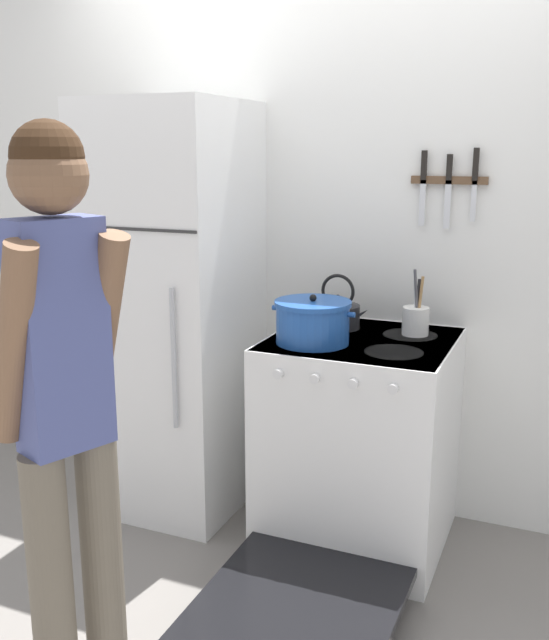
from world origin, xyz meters
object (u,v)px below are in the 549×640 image
stove_range (357,445)px  person (65,399)px  refrigerator (175,311)px  utensil_jar (416,320)px  dutch_oven_pot (313,322)px  tea_kettle (338,312)px

stove_range → person: person is taller
refrigerator → utensil_jar: (1.06, 0.12, 0.03)m
utensil_jar → person: 1.52m
refrigerator → utensil_jar: refrigerator is taller
refrigerator → dutch_oven_pot: 0.74m
refrigerator → stove_range: size_ratio=1.31×
stove_range → dutch_oven_pot: 0.56m
stove_range → utensil_jar: size_ratio=5.06×
refrigerator → dutch_oven_pot: (0.72, -0.16, 0.05)m
refrigerator → dutch_oven_pot: bearing=-12.7°
refrigerator → tea_kettle: size_ratio=7.70×
utensil_jar → dutch_oven_pot: bearing=-140.4°
person → tea_kettle: bearing=7.8°
stove_range → dutch_oven_pot: (-0.16, -0.10, 0.53)m
stove_range → dutch_oven_pot: bearing=-148.0°
stove_range → refrigerator: bearing=176.1°
refrigerator → stove_range: bearing=-3.9°
utensil_jar → tea_kettle: bearing=-178.8°
utensil_jar → stove_range: bearing=-134.8°
tea_kettle → stove_range: bearing=-49.6°
stove_range → tea_kettle: tea_kettle is taller
dutch_oven_pot → stove_range: bearing=32.0°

